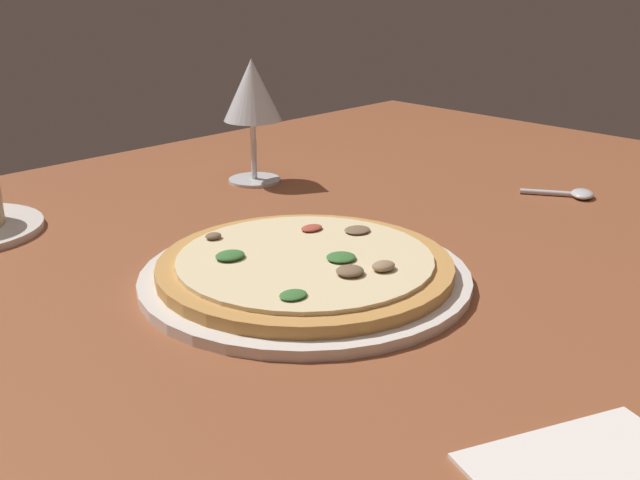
# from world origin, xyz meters

# --- Properties ---
(dining_table) EXTENTS (1.50, 1.10, 0.04)m
(dining_table) POSITION_xyz_m (0.00, 0.00, 0.02)
(dining_table) COLOR brown
(dining_table) RESTS_ON ground
(pizza_main) EXTENTS (0.31, 0.31, 0.03)m
(pizza_main) POSITION_xyz_m (-0.07, -0.03, 0.05)
(pizza_main) COLOR silver
(pizza_main) RESTS_ON dining_table
(wine_glass_far) EXTENTS (0.08, 0.08, 0.17)m
(wine_glass_far) POSITION_xyz_m (0.13, 0.27, 0.16)
(wine_glass_far) COLOR silver
(wine_glass_far) RESTS_ON dining_table
(spoon) EXTENTS (0.07, 0.09, 0.01)m
(spoon) POSITION_xyz_m (0.37, -0.07, 0.04)
(spoon) COLOR silver
(spoon) RESTS_ON dining_table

